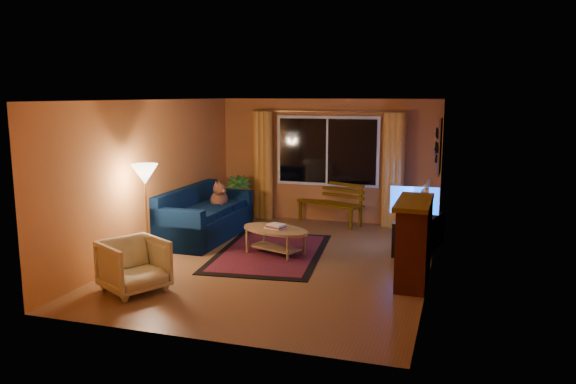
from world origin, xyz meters
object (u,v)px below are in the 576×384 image
(armchair, at_px, (134,263))
(sofa, at_px, (205,213))
(bench, at_px, (330,213))
(floor_lamp, at_px, (146,215))
(coffee_table, at_px, (275,242))
(tv_console, at_px, (419,234))

(armchair, bearing_deg, sofa, 36.05)
(bench, xyz_separation_m, armchair, (-1.56, -4.64, 0.18))
(sofa, bearing_deg, bench, 44.02)
(floor_lamp, bearing_deg, bench, 60.68)
(bench, distance_m, floor_lamp, 4.14)
(sofa, distance_m, coffee_table, 1.73)
(armchair, relative_size, coffee_table, 0.64)
(sofa, xyz_separation_m, floor_lamp, (-0.11, -1.79, 0.33))
(bench, height_order, tv_console, tv_console)
(sofa, relative_size, coffee_table, 1.85)
(coffee_table, bearing_deg, armchair, -119.58)
(bench, distance_m, coffee_table, 2.48)
(armchair, bearing_deg, floor_lamp, 51.85)
(floor_lamp, xyz_separation_m, coffee_table, (1.68, 1.11, -0.56))
(coffee_table, relative_size, tv_console, 0.90)
(floor_lamp, bearing_deg, coffee_table, 33.49)
(floor_lamp, height_order, coffee_table, floor_lamp)
(bench, xyz_separation_m, coffee_table, (-0.33, -2.46, 0.01))
(armchair, distance_m, floor_lamp, 1.22)
(sofa, relative_size, armchair, 2.91)
(bench, xyz_separation_m, sofa, (-1.90, -1.79, 0.25))
(sofa, bearing_deg, tv_console, 5.51)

